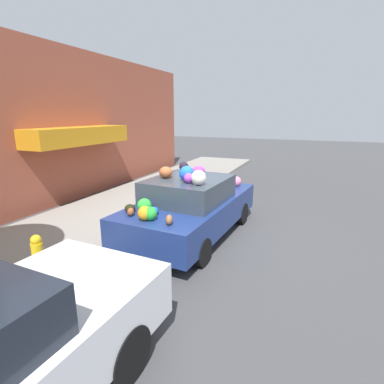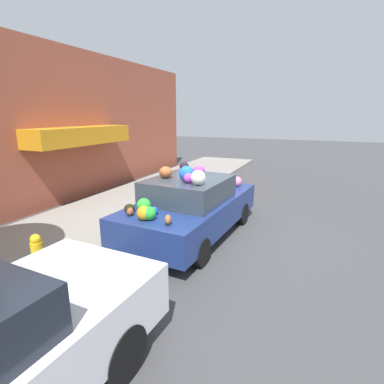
{
  "view_description": "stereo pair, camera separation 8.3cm",
  "coord_description": "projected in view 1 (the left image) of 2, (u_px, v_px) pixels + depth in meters",
  "views": [
    {
      "loc": [
        -6.26,
        -2.72,
        2.85
      ],
      "look_at": [
        0.0,
        -0.08,
        1.07
      ],
      "focal_mm": 28.0,
      "sensor_mm": 36.0,
      "label": 1
    },
    {
      "loc": [
        -6.22,
        -2.8,
        2.85
      ],
      "look_at": [
        0.0,
        -0.08,
        1.07
      ],
      "focal_mm": 28.0,
      "sensor_mm": 36.0,
      "label": 2
    }
  ],
  "objects": [
    {
      "name": "fire_hydrant",
      "position": [
        38.0,
        254.0,
        5.22
      ],
      "size": [
        0.2,
        0.2,
        0.7
      ],
      "color": "gold",
      "rests_on": "sidewalk_curb"
    },
    {
      "name": "ground_plane",
      "position": [
        189.0,
        234.0,
        7.32
      ],
      "size": [
        60.0,
        60.0,
        0.0
      ],
      "primitive_type": "plane",
      "color": "#424244"
    },
    {
      "name": "building_facade",
      "position": [
        34.0,
        128.0,
        8.63
      ],
      "size": [
        18.0,
        1.2,
        4.93
      ],
      "color": "#9E4C38",
      "rests_on": "ground"
    },
    {
      "name": "sidewalk_curb",
      "position": [
        100.0,
        217.0,
        8.32
      ],
      "size": [
        24.0,
        3.2,
        0.14
      ],
      "color": "gray",
      "rests_on": "ground"
    },
    {
      "name": "art_car",
      "position": [
        191.0,
        205.0,
        7.08
      ],
      "size": [
        4.26,
        2.09,
        1.77
      ],
      "rotation": [
        0.0,
        0.0,
        -0.06
      ],
      "color": "navy",
      "rests_on": "ground"
    }
  ]
}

